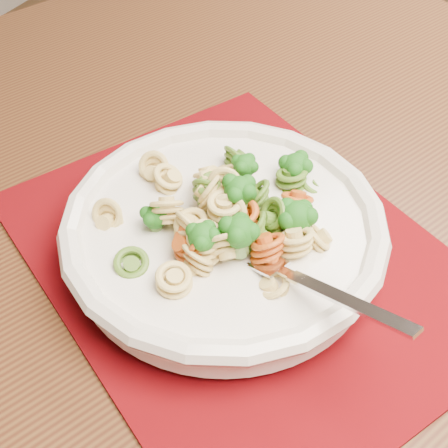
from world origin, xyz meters
The scene contains 5 objects.
dining_table centered at (-0.22, -0.16, 0.61)m, with size 1.45×1.20×0.72m.
placemat centered at (-0.34, -0.26, 0.72)m, with size 0.40×0.31×0.00m, color #5F0404.
pasta_bowl centered at (-0.35, -0.27, 0.75)m, with size 0.27×0.27×0.05m.
pasta_broccoli_heap centered at (-0.35, -0.27, 0.77)m, with size 0.23×0.23×0.06m, color #D1BC67, non-canonical shape.
fork centered at (-0.30, -0.30, 0.77)m, with size 0.19×0.02×0.01m, color silver, non-canonical shape.
Camera 1 is at (-0.17, -0.59, 1.13)m, focal length 50.00 mm.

